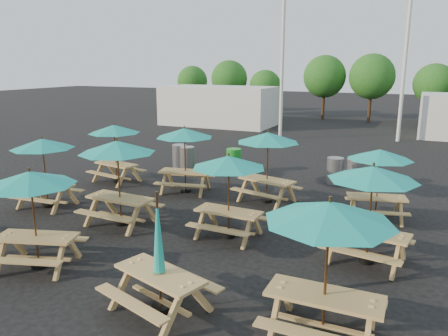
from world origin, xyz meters
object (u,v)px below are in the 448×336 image
at_px(picnic_unit_4, 117,152).
at_px(picnic_unit_9, 329,221).
at_px(picnic_unit_5, 185,137).
at_px(picnic_unit_6, 159,264).
at_px(picnic_unit_1, 43,148).
at_px(picnic_unit_2, 114,133).
at_px(waste_bin_2, 234,161).
at_px(picnic_unit_10, 373,179).
at_px(waste_bin_3, 335,171).
at_px(picnic_unit_3, 31,184).
at_px(picnic_unit_11, 380,159).
at_px(waste_bin_1, 187,158).
at_px(picnic_unit_8, 268,142).
at_px(waste_bin_0, 179,156).
at_px(waste_bin_4, 355,172).
at_px(picnic_unit_7, 229,167).

relative_size(picnic_unit_4, picnic_unit_9, 1.01).
bearing_deg(picnic_unit_5, picnic_unit_6, -75.39).
xyz_separation_m(picnic_unit_6, picnic_unit_9, (2.86, 0.41, 1.11)).
xyz_separation_m(picnic_unit_1, picnic_unit_2, (0.11, 3.30, 0.02)).
distance_m(picnic_unit_9, waste_bin_2, 11.46).
distance_m(picnic_unit_1, picnic_unit_10, 9.63).
bearing_deg(waste_bin_3, picnic_unit_10, -73.33).
distance_m(picnic_unit_3, picnic_unit_11, 9.01).
height_order(picnic_unit_6, waste_bin_1, picnic_unit_6).
bearing_deg(picnic_unit_8, picnic_unit_10, -29.24).
relative_size(waste_bin_1, waste_bin_2, 1.00).
bearing_deg(picnic_unit_3, waste_bin_0, 84.03).
bearing_deg(waste_bin_2, picnic_unit_3, -92.78).
xyz_separation_m(waste_bin_1, waste_bin_4, (6.82, 0.42, 0.00)).
height_order(picnic_unit_2, picnic_unit_8, picnic_unit_8).
height_order(picnic_unit_3, waste_bin_2, picnic_unit_3).
xyz_separation_m(picnic_unit_5, waste_bin_2, (0.40, 3.34, -1.47)).
relative_size(picnic_unit_10, waste_bin_0, 2.29).
xyz_separation_m(picnic_unit_6, waste_bin_1, (-4.90, 9.76, -0.44)).
relative_size(picnic_unit_4, picnic_unit_5, 1.03).
distance_m(picnic_unit_5, waste_bin_2, 3.67).
relative_size(picnic_unit_1, picnic_unit_5, 0.94).
bearing_deg(picnic_unit_2, waste_bin_0, 85.24).
distance_m(picnic_unit_7, waste_bin_0, 8.30).
height_order(picnic_unit_11, waste_bin_2, picnic_unit_11).
distance_m(picnic_unit_2, picnic_unit_11, 9.40).
height_order(picnic_unit_5, picnic_unit_8, picnic_unit_8).
bearing_deg(picnic_unit_3, picnic_unit_11, 26.45).
height_order(picnic_unit_7, waste_bin_0, picnic_unit_7).
height_order(waste_bin_2, waste_bin_3, same).
bearing_deg(waste_bin_1, waste_bin_0, 152.16).
bearing_deg(picnic_unit_11, picnic_unit_3, -149.52).
bearing_deg(waste_bin_1, waste_bin_4, 3.52).
height_order(picnic_unit_2, waste_bin_0, picnic_unit_2).
height_order(picnic_unit_9, waste_bin_2, picnic_unit_9).
relative_size(picnic_unit_8, waste_bin_1, 2.45).
xyz_separation_m(picnic_unit_8, waste_bin_2, (-2.57, 3.25, -1.49)).
relative_size(picnic_unit_4, picnic_unit_11, 1.10).
distance_m(picnic_unit_8, picnic_unit_10, 4.82).
distance_m(picnic_unit_4, picnic_unit_9, 6.89).
bearing_deg(waste_bin_0, picnic_unit_8, -31.57).
bearing_deg(picnic_unit_8, waste_bin_1, 161.72).
height_order(waste_bin_1, waste_bin_4, same).
xyz_separation_m(picnic_unit_10, waste_bin_1, (-8.05, 6.11, -1.45)).
distance_m(picnic_unit_3, picnic_unit_7, 4.56).
bearing_deg(picnic_unit_8, picnic_unit_11, 9.48).
distance_m(waste_bin_0, waste_bin_3, 6.67).
bearing_deg(picnic_unit_3, picnic_unit_4, 71.92).
bearing_deg(picnic_unit_8, picnic_unit_1, -137.63).
height_order(picnic_unit_1, picnic_unit_5, picnic_unit_5).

